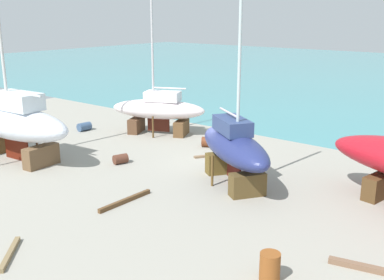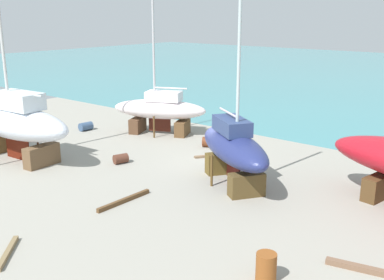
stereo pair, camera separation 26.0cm
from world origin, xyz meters
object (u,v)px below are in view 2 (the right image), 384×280
Objects in this scene: sailboat_large_starboard at (15,122)px; barrel_tar_black at (121,159)px; barrel_tipped_center at (86,126)px; sailboat_small_center at (160,109)px; worker at (165,108)px; barrel_blue_faded at (266,267)px; sailboat_mid_port at (234,148)px; barrel_tipped_right at (210,142)px.

sailboat_large_starboard is 6.33m from barrel_tar_black.
sailboat_large_starboard is 15.08× the size of barrel_tipped_center.
sailboat_large_starboard is (-2.23, -9.47, 0.50)m from sailboat_small_center.
worker is at bearing -75.75° from sailboat_small_center.
barrel_blue_faded reaches higher than barrel_tar_black.
sailboat_mid_port reaches higher than worker.
worker is at bearing 140.34° from barrel_blue_faded.
sailboat_mid_port reaches higher than barrel_tipped_right.
worker is 1.83× the size of barrel_tipped_center.
barrel_tar_black is at bearing -107.93° from barrel_tipped_right.
sailboat_mid_port is 14.48m from barrel_tipped_center.
worker is 2.20× the size of barrel_tar_black.
sailboat_mid_port is 8.72m from barrel_blue_faded.
worker is (-3.00, 3.76, -0.84)m from sailboat_small_center.
worker is at bearing 151.22° from barrel_tipped_right.
barrel_tar_black is at bearing -152.56° from sailboat_large_starboard.
sailboat_small_center is 10.70m from sailboat_mid_port.
barrel_tipped_center is (-4.72, -2.74, -1.42)m from sailboat_small_center.
sailboat_small_center is 19.03m from barrel_blue_faded.
sailboat_large_starboard is at bearing 52.46° from sailboat_small_center.
barrel_tipped_right is (-10.50, 10.87, -0.15)m from barrel_blue_faded.
sailboat_large_starboard reaches higher than barrel_tipped_center.
sailboat_mid_port is 0.71× the size of sailboat_large_starboard.
worker is 1.88× the size of barrel_tipped_right.
barrel_tipped_right is (4.72, -0.48, -1.40)m from sailboat_small_center.
worker is (-0.77, 13.23, -1.34)m from sailboat_large_starboard.
worker is at bearing 75.19° from barrel_tipped_center.
sailboat_large_starboard is at bearing -69.72° from barrel_tipped_center.
sailboat_small_center reaches higher than barrel_tipped_center.
sailboat_large_starboard is 7.42m from barrel_tipped_center.
worker is 6.75m from barrel_tipped_center.
barrel_tipped_right is at bearing 13.48° from barrel_tipped_center.
barrel_tar_black is 0.83× the size of barrel_tipped_center.
barrel_blue_faded is (5.70, -6.45, -1.38)m from sailboat_mid_port.
barrel_tar_black is 13.38m from barrel_blue_faded.
sailboat_large_starboard is 15.49× the size of barrel_tipped_right.
barrel_blue_faded is at bearing -22.38° from barrel_tar_black.
sailboat_mid_port is at bearing -8.58° from barrel_tipped_center.
sailboat_large_starboard is at bearing 173.87° from barrel_blue_faded.
barrel_blue_faded is (15.23, -11.34, -1.25)m from sailboat_small_center.
sailboat_large_starboard is 8.25× the size of worker.
sailboat_small_center reaches higher than barrel_blue_faded.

